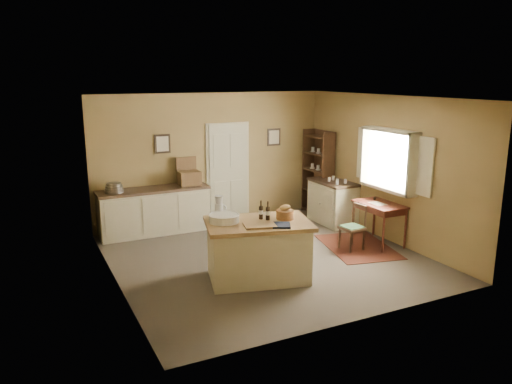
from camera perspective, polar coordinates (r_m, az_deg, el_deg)
ground at (r=8.61m, az=1.19°, el=-7.51°), size 5.00×5.00×0.00m
wall_back at (r=10.48m, az=-5.05°, el=3.85°), size 5.00×0.10×2.70m
wall_front at (r=6.18m, az=11.92°, el=-3.03°), size 5.00×0.10×2.70m
wall_left at (r=7.45m, az=-16.11°, el=-0.49°), size 0.10×5.00×2.70m
wall_right at (r=9.62m, az=14.62°, el=2.62°), size 0.10×5.00×2.70m
ceiling at (r=8.06m, az=1.29°, el=10.74°), size 5.00×5.00×0.00m
door at (r=10.63m, az=-3.19°, el=2.40°), size 0.97×0.06×2.11m
framed_prints at (r=10.48m, az=-4.02°, el=5.92°), size 2.82×0.02×0.38m
window at (r=9.38m, az=15.12°, el=3.58°), size 0.25×1.99×1.12m
work_island at (r=7.61m, az=0.18°, el=-6.50°), size 1.76×1.37×1.20m
sideboard at (r=9.98m, az=-11.52°, el=-1.94°), size 2.15×0.61×1.18m
rug at (r=9.32m, az=11.55°, el=-6.13°), size 1.42×1.80×0.01m
writing_desk at (r=9.40m, az=13.92°, el=-1.83°), size 0.58×0.95×0.82m
desk_chair at (r=9.04m, az=10.91°, el=-4.07°), size 0.40×0.40×0.79m
right_cabinet at (r=10.58m, az=8.75°, el=-1.10°), size 0.61×1.10×0.99m
shelving_unit at (r=11.17m, az=7.26°, el=2.21°), size 0.32×0.84×1.87m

